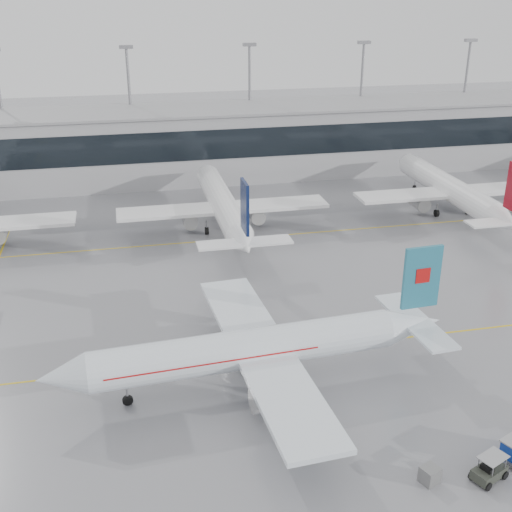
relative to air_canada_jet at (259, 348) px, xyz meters
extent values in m
plane|color=gray|center=(3.31, 4.58, -3.58)|extent=(320.00, 320.00, 0.00)
cube|color=gold|center=(3.31, 4.58, -3.57)|extent=(120.00, 0.25, 0.01)
cube|color=gold|center=(3.31, 34.58, -3.57)|extent=(120.00, 0.25, 0.01)
cube|color=#9E9EA1|center=(3.31, 66.58, 2.42)|extent=(180.00, 15.00, 12.00)
cube|color=black|center=(3.31, 59.03, 3.92)|extent=(180.00, 0.20, 5.00)
cube|color=gray|center=(3.31, 66.58, 8.62)|extent=(182.00, 16.00, 0.40)
cylinder|color=gray|center=(-29.69, 72.58, 7.42)|extent=(0.50, 0.50, 22.00)
cylinder|color=gray|center=(-7.69, 72.58, 7.42)|extent=(0.50, 0.50, 22.00)
cube|color=gray|center=(-7.69, 72.58, 18.72)|extent=(2.40, 1.00, 0.60)
cylinder|color=gray|center=(14.31, 72.58, 7.42)|extent=(0.50, 0.50, 22.00)
cube|color=gray|center=(14.31, 72.58, 18.72)|extent=(2.40, 1.00, 0.60)
cylinder|color=gray|center=(36.31, 72.58, 7.42)|extent=(0.50, 0.50, 22.00)
cube|color=gray|center=(36.31, 72.58, 18.72)|extent=(2.40, 1.00, 0.60)
cylinder|color=gray|center=(58.31, 72.58, 7.42)|extent=(0.50, 0.50, 22.00)
cube|color=gray|center=(58.31, 72.58, 18.72)|extent=(2.40, 1.00, 0.60)
cylinder|color=white|center=(-1.29, -0.09, 0.09)|extent=(26.55, 5.21, 3.46)
cone|color=white|center=(-16.44, -1.09, 0.09)|extent=(4.22, 3.72, 3.46)
cone|color=white|center=(14.67, 0.98, 0.09)|extent=(5.82, 3.82, 3.46)
cube|color=white|center=(0.21, 0.01, -0.31)|extent=(6.89, 28.85, 0.45)
cube|color=white|center=(14.87, 0.99, 0.39)|extent=(3.52, 11.15, 0.25)
cube|color=#236D84|center=(15.07, 1.00, 4.77)|extent=(3.62, 0.59, 5.90)
cylinder|color=#A7A7A7|center=(0.03, -4.81, -1.81)|extent=(3.73, 2.33, 2.10)
cylinder|color=#A7A7A7|center=(-0.61, 4.77, -1.81)|extent=(3.73, 2.33, 2.10)
cylinder|color=gray|center=(-11.45, -0.76, -2.39)|extent=(0.20, 0.20, 1.48)
cylinder|color=black|center=(-11.45, -0.76, -3.13)|extent=(0.92, 0.36, 0.90)
cylinder|color=gray|center=(1.38, -2.51, -2.29)|extent=(0.24, 0.24, 1.48)
cylinder|color=black|center=(1.38, -2.51, -3.03)|extent=(1.13, 0.52, 1.10)
cylinder|color=gray|center=(1.04, 2.67, -2.29)|extent=(0.24, 0.24, 1.48)
cylinder|color=black|center=(1.04, 2.67, -3.03)|extent=(1.13, 0.52, 1.10)
cube|color=#B70F0F|center=(15.07, 1.00, 5.02)|extent=(1.43, 0.54, 1.40)
cube|color=#B70F0F|center=(-4.28, -0.28, 0.29)|extent=(18.19, 4.68, 0.12)
cylinder|color=white|center=(3.31, 39.58, 0.22)|extent=(3.59, 27.36, 3.59)
cone|color=white|center=(3.31, 55.26, 0.22)|extent=(3.59, 4.00, 3.59)
cone|color=white|center=(3.31, 23.10, 0.22)|extent=(3.59, 5.60, 3.59)
cube|color=white|center=(3.31, 38.08, -0.18)|extent=(29.64, 5.00, 0.45)
cube|color=white|center=(3.31, 22.90, 0.52)|extent=(11.40, 2.80, 0.25)
cube|color=#0D183E|center=(3.31, 22.70, 5.08)|extent=(0.35, 3.60, 6.12)
cylinder|color=#A7A7A7|center=(-1.49, 38.58, -1.68)|extent=(2.10, 3.60, 2.10)
cylinder|color=#A7A7A7|center=(8.11, 38.58, -1.68)|extent=(2.10, 3.60, 2.10)
cylinder|color=gray|center=(3.31, 50.26, -2.35)|extent=(0.20, 0.20, 1.56)
cylinder|color=black|center=(3.31, 50.26, -3.13)|extent=(0.30, 0.90, 0.90)
cylinder|color=gray|center=(0.71, 37.08, -2.25)|extent=(0.24, 0.24, 1.56)
cylinder|color=black|center=(0.71, 37.08, -3.03)|extent=(0.45, 1.10, 1.10)
cylinder|color=gray|center=(5.91, 37.08, -2.25)|extent=(0.24, 0.24, 1.56)
cylinder|color=black|center=(5.91, 37.08, -3.03)|extent=(0.45, 1.10, 1.10)
cylinder|color=white|center=(38.31, 39.58, 0.22)|extent=(3.59, 27.36, 3.59)
cone|color=white|center=(38.31, 55.26, 0.22)|extent=(3.59, 4.00, 3.59)
cone|color=white|center=(38.31, 23.10, 0.22)|extent=(3.59, 5.60, 3.59)
cube|color=white|center=(38.31, 38.08, -0.18)|extent=(29.64, 5.00, 0.45)
cube|color=white|center=(38.31, 22.90, 0.52)|extent=(11.40, 2.80, 0.25)
cylinder|color=#A7A7A7|center=(33.51, 38.58, -1.68)|extent=(2.10, 3.60, 2.10)
cylinder|color=#A7A7A7|center=(43.11, 38.58, -1.68)|extent=(2.10, 3.60, 2.10)
cylinder|color=gray|center=(38.31, 50.26, -2.35)|extent=(0.20, 0.20, 1.56)
cylinder|color=black|center=(38.31, 50.26, -3.13)|extent=(0.30, 0.90, 0.90)
cylinder|color=gray|center=(35.71, 37.08, -2.25)|extent=(0.24, 0.24, 1.56)
cylinder|color=black|center=(35.71, 37.08, -3.03)|extent=(0.45, 1.10, 1.10)
cylinder|color=gray|center=(40.91, 37.08, -2.25)|extent=(0.24, 0.24, 1.56)
cylinder|color=black|center=(40.91, 37.08, -3.03)|extent=(0.45, 1.10, 1.10)
cube|color=#2D3028|center=(13.33, -15.08, -2.99)|extent=(2.90, 2.29, 0.75)
cube|color=gray|center=(13.53, -15.00, -1.74)|extent=(2.41, 2.08, 0.06)
cube|color=black|center=(13.04, -15.21, -2.51)|extent=(0.83, 0.99, 0.43)
cylinder|color=gray|center=(15.10, -14.32, -3.04)|extent=(1.21, 0.59, 0.09)
cylinder|color=gray|center=(13.08, -15.83, -2.24)|extent=(0.09, 0.09, 0.96)
cylinder|color=gray|center=(12.61, -14.76, -2.24)|extent=(0.09, 0.09, 0.96)
cylinder|color=gray|center=(14.45, -15.24, -2.24)|extent=(0.09, 0.09, 0.96)
cylinder|color=gray|center=(13.98, -14.16, -2.24)|extent=(0.09, 0.09, 0.96)
cylinder|color=black|center=(12.73, -16.10, -3.26)|extent=(0.67, 0.45, 0.64)
cylinder|color=black|center=(12.18, -14.83, -3.26)|extent=(0.67, 0.45, 0.64)
cylinder|color=black|center=(14.49, -15.34, -3.26)|extent=(0.67, 0.45, 0.64)
cylinder|color=black|center=(13.94, -14.06, -3.26)|extent=(0.67, 0.45, 0.64)
cylinder|color=black|center=(15.18, -13.43, -3.32)|extent=(0.55, 0.38, 0.52)
cube|color=slate|center=(9.10, -14.46, -2.96)|extent=(1.58, 1.53, 1.23)
camera|label=1|loc=(-10.45, -46.54, 28.98)|focal=45.00mm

